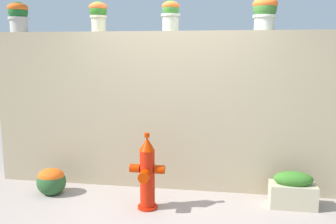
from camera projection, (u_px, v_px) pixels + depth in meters
ground_plane at (162, 217)px, 4.00m from camera, size 24.00×24.00×0.00m
stone_wall at (175, 111)px, 4.80m from camera, size 4.92×0.34×2.08m
potted_plant_0 at (18, 15)px, 4.96m from camera, size 0.28×0.28×0.42m
potted_plant_1 at (98, 13)px, 4.74m from camera, size 0.24×0.24×0.40m
potted_plant_2 at (171, 14)px, 4.59m from camera, size 0.25×0.25×0.38m
potted_plant_3 at (265, 11)px, 4.43m from camera, size 0.31×0.31×0.42m
fire_hydrant at (147, 174)px, 4.16m from camera, size 0.41×0.33×0.91m
flower_bush_left at (51, 180)px, 4.63m from camera, size 0.38×0.34×0.35m
planter_box at (293, 190)px, 4.24m from camera, size 0.53×0.27×0.43m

